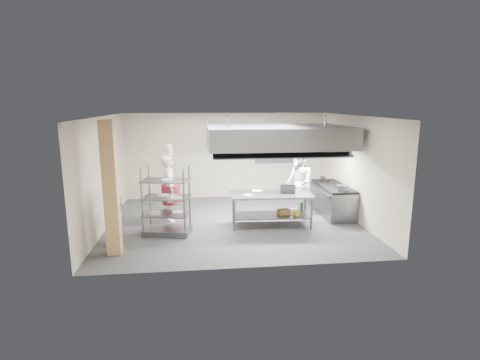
{
  "coord_description": "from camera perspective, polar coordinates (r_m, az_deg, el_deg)",
  "views": [
    {
      "loc": [
        -1.0,
        -10.16,
        3.36
      ],
      "look_at": [
        0.2,
        0.2,
        1.19
      ],
      "focal_mm": 28.0,
      "sensor_mm": 36.0,
      "label": 1
    }
  ],
  "objects": [
    {
      "name": "chef_plating",
      "position": [
        9.41,
        -18.65,
        -4.6
      ],
      "size": [
        0.55,
        1.0,
        1.62
      ],
      "primitive_type": "imported",
      "rotation": [
        0.0,
        0.0,
        -1.74
      ],
      "color": "silver",
      "rests_on": "floor"
    },
    {
      "name": "range_top",
      "position": [
        11.68,
        14.02,
        -0.92
      ],
      "size": [
        0.78,
        1.96,
        0.06
      ],
      "primitive_type": "cube",
      "color": "black",
      "rests_on": "cooking_range"
    },
    {
      "name": "griddle",
      "position": [
        10.55,
        7.25,
        -1.22
      ],
      "size": [
        0.46,
        0.39,
        0.2
      ],
      "primitive_type": "cube",
      "rotation": [
        0.0,
        0.0,
        -0.16
      ],
      "color": "slate",
      "rests_on": "island_worktop"
    },
    {
      "name": "island_worktop",
      "position": [
        10.29,
        4.82,
        -2.24
      ],
      "size": [
        2.28,
        1.05,
        0.06
      ],
      "primitive_type": "cube",
      "rotation": [
        0.0,
        0.0,
        -0.06
      ],
      "color": "slate",
      "rests_on": "island"
    },
    {
      "name": "plate_stack",
      "position": [
        9.87,
        -11.08,
        -4.94
      ],
      "size": [
        0.28,
        0.28,
        0.05
      ],
      "primitive_type": "cylinder",
      "color": "silver",
      "rests_on": "pass_rack"
    },
    {
      "name": "stockpot",
      "position": [
        10.97,
        15.67,
        -1.21
      ],
      "size": [
        0.25,
        0.25,
        0.17
      ],
      "primitive_type": "cylinder",
      "color": "gray",
      "rests_on": "range_top"
    },
    {
      "name": "hood_strip_a",
      "position": [
        10.73,
        0.96,
        4.89
      ],
      "size": [
        1.6,
        0.12,
        0.04
      ],
      "primitive_type": "cube",
      "color": "white",
      "rests_on": "exhaust_hood"
    },
    {
      "name": "cooking_range",
      "position": [
        11.79,
        13.91,
        -3.05
      ],
      "size": [
        0.8,
        2.0,
        0.84
      ],
      "primitive_type": "cube",
      "color": "gray",
      "rests_on": "floor"
    },
    {
      "name": "column",
      "position": [
        8.68,
        -19.08,
        -1.3
      ],
      "size": [
        0.3,
        0.3,
        3.0
      ],
      "primitive_type": "cube",
      "color": "#E4B475",
      "rests_on": "floor"
    },
    {
      "name": "exhaust_hood",
      "position": [
        10.85,
        5.71,
        6.61
      ],
      "size": [
        4.0,
        2.5,
        0.6
      ],
      "primitive_type": "cube",
      "color": "slate",
      "rests_on": "ceiling"
    },
    {
      "name": "wall_left",
      "position": [
        10.63,
        -20.09,
        0.94
      ],
      "size": [
        0.0,
        6.0,
        6.0
      ],
      "primitive_type": "plane",
      "rotation": [
        1.57,
        0.0,
        1.57
      ],
      "color": "tan",
      "rests_on": "ground"
    },
    {
      "name": "hood_strip_b",
      "position": [
        11.11,
        10.24,
        4.94
      ],
      "size": [
        1.6,
        0.12,
        0.04
      ],
      "primitive_type": "cube",
      "color": "white",
      "rests_on": "exhaust_hood"
    },
    {
      "name": "wall_shelf",
      "position": [
        13.43,
        5.52,
        3.73
      ],
      "size": [
        1.5,
        0.28,
        0.04
      ],
      "primitive_type": "cube",
      "color": "slate",
      "rests_on": "wall_back"
    },
    {
      "name": "wall_right",
      "position": [
        11.27,
        17.06,
        1.72
      ],
      "size": [
        0.0,
        6.0,
        6.0
      ],
      "primitive_type": "plane",
      "rotation": [
        1.57,
        0.0,
        -1.57
      ],
      "color": "tan",
      "rests_on": "ground"
    },
    {
      "name": "ceiling",
      "position": [
        10.22,
        -0.98,
        9.72
      ],
      "size": [
        7.0,
        7.0,
        0.0
      ],
      "primitive_type": "plane",
      "rotation": [
        3.14,
        0.0,
        0.0
      ],
      "color": "silver",
      "rests_on": "wall_back"
    },
    {
      "name": "chef_head",
      "position": [
        10.88,
        -10.7,
        -1.2
      ],
      "size": [
        0.53,
        0.74,
        1.93
      ],
      "primitive_type": "imported",
      "rotation": [
        0.0,
        0.0,
        1.67
      ],
      "color": "white",
      "rests_on": "floor"
    },
    {
      "name": "pass_rack",
      "position": [
        9.78,
        -11.15,
        -3.16
      ],
      "size": [
        1.29,
        0.91,
        1.76
      ],
      "primitive_type": null,
      "rotation": [
        0.0,
        0.0,
        -0.21
      ],
      "color": "slate",
      "rests_on": "floor"
    },
    {
      "name": "island_undershelf",
      "position": [
        10.45,
        4.76,
        -5.33
      ],
      "size": [
        2.1,
        0.95,
        0.04
      ],
      "primitive_type": "cube",
      "rotation": [
        0.0,
        0.0,
        -0.06
      ],
      "color": "slate",
      "rests_on": "island"
    },
    {
      "name": "island",
      "position": [
        10.41,
        4.78,
        -4.51
      ],
      "size": [
        2.28,
        1.05,
        0.91
      ],
      "primitive_type": null,
      "rotation": [
        0.0,
        0.0,
        -0.06
      ],
      "color": "gray",
      "rests_on": "floor"
    },
    {
      "name": "floor",
      "position": [
        10.75,
        -0.93,
        -6.48
      ],
      "size": [
        7.0,
        7.0,
        0.0
      ],
      "primitive_type": "plane",
      "color": "#363638",
      "rests_on": "ground"
    },
    {
      "name": "wicker_basket",
      "position": [
        10.47,
        6.7,
        -4.82
      ],
      "size": [
        0.36,
        0.28,
        0.14
      ],
      "primitive_type": "cube",
      "rotation": [
        0.0,
        0.0,
        0.19
      ],
      "color": "#9B6A3E",
      "rests_on": "island_undershelf"
    },
    {
      "name": "wall_back",
      "position": [
        13.33,
        -2.23,
        3.71
      ],
      "size": [
        7.0,
        0.0,
        7.0
      ],
      "primitive_type": "plane",
      "rotation": [
        1.57,
        0.0,
        0.0
      ],
      "color": "tan",
      "rests_on": "ground"
    },
    {
      "name": "chef_line",
      "position": [
        11.38,
        8.85,
        -0.44
      ],
      "size": [
        0.83,
        1.02,
        1.97
      ],
      "primitive_type": "imported",
      "rotation": [
        0.0,
        0.0,
        -1.48
      ],
      "color": "white",
      "rests_on": "floor"
    }
  ]
}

